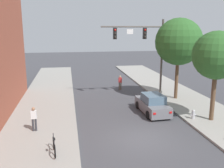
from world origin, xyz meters
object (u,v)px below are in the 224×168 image
traffic_signal_mast (145,44)px  street_tree_nearest (217,56)px  bicycle_leaning (54,146)px  fire_hydrant (193,114)px  pedestrian_sidewalk_left_walker (34,118)px  car_lead_grey (152,104)px  street_tree_second (179,42)px  pedestrian_crossing_road (120,82)px

traffic_signal_mast → street_tree_nearest: traffic_signal_mast is taller
bicycle_leaning → fire_hydrant: bicycle_leaning is taller
pedestrian_sidewalk_left_walker → street_tree_nearest: bearing=-0.6°
car_lead_grey → street_tree_nearest: street_tree_nearest is taller
pedestrian_sidewalk_left_walker → street_tree_second: (12.55, 5.90, 4.51)m
pedestrian_crossing_road → bicycle_leaning: size_ratio=0.93×
car_lead_grey → pedestrian_sidewalk_left_walker: (-9.02, -2.53, 0.34)m
traffic_signal_mast → bicycle_leaning: traffic_signal_mast is taller
car_lead_grey → fire_hydrant: 3.32m
bicycle_leaning → street_tree_nearest: (11.27, 3.22, 4.38)m
bicycle_leaning → street_tree_nearest: street_tree_nearest is taller
traffic_signal_mast → street_tree_second: 3.08m
traffic_signal_mast → car_lead_grey: (-0.68, -4.48, -4.60)m
traffic_signal_mast → car_lead_grey: size_ratio=1.75×
fire_hydrant → pedestrian_sidewalk_left_walker: bearing=-178.6°
car_lead_grey → bicycle_leaning: car_lead_grey is taller
street_tree_nearest → street_tree_second: size_ratio=0.86×
pedestrian_crossing_road → fire_hydrant: size_ratio=2.28×
bicycle_leaning → fire_hydrant: 10.66m
traffic_signal_mast → pedestrian_crossing_road: traffic_signal_mast is taller
traffic_signal_mast → street_tree_nearest: 7.75m
traffic_signal_mast → pedestrian_crossing_road: size_ratio=4.57×
car_lead_grey → street_tree_second: street_tree_second is taller
pedestrian_sidewalk_left_walker → street_tree_second: size_ratio=0.22×
fire_hydrant → street_tree_second: (1.10, 5.62, 5.06)m
fire_hydrant → pedestrian_crossing_road: bearing=108.1°
pedestrian_crossing_road → fire_hydrant: bearing=-71.9°
traffic_signal_mast → street_tree_second: bearing=-21.2°
bicycle_leaning → car_lead_grey: bearing=37.7°
street_tree_nearest → street_tree_second: bearing=91.4°
street_tree_nearest → street_tree_second: street_tree_second is taller
bicycle_leaning → fire_hydrant: bearing=19.9°
car_lead_grey → pedestrian_crossing_road: 8.26m
pedestrian_sidewalk_left_walker → street_tree_nearest: street_tree_nearest is taller
car_lead_grey → bicycle_leaning: size_ratio=2.43×
bicycle_leaning → fire_hydrant: (10.02, 3.63, -0.03)m
pedestrian_sidewalk_left_walker → bicycle_leaning: bearing=-66.9°
traffic_signal_mast → street_tree_nearest: bearing=-67.2°
car_lead_grey → fire_hydrant: bearing=-42.8°
car_lead_grey → pedestrian_crossing_road: size_ratio=2.62×
pedestrian_sidewalk_left_walker → bicycle_leaning: size_ratio=0.93×
pedestrian_sidewalk_left_walker → pedestrian_crossing_road: pedestrian_sidewalk_left_walker is taller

